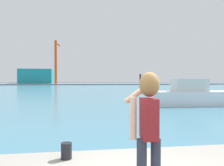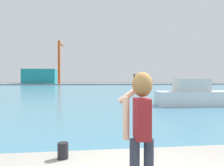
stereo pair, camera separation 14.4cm
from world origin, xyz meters
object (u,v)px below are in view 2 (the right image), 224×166
object	(u,v)px
harbor_bollard	(63,151)
warehouse_left	(40,76)
port_crane	(59,58)
person_photographer	(141,121)
boat_moored	(201,96)

from	to	relation	value
harbor_bollard	warehouse_left	bearing A→B (deg)	100.84
warehouse_left	harbor_bollard	bearing A→B (deg)	-79.16
warehouse_left	port_crane	size ratio (longest dim) A/B	0.76
person_photographer	warehouse_left	world-z (taller)	warehouse_left
person_photographer	boat_moored	world-z (taller)	person_photographer
person_photographer	port_crane	size ratio (longest dim) A/B	0.10
harbor_bollard	warehouse_left	distance (m)	90.35
warehouse_left	port_crane	bearing A→B (deg)	-27.20
harbor_bollard	boat_moored	xyz separation A→B (m)	(10.06, 12.77, 0.09)
person_photographer	port_crane	world-z (taller)	port_crane
person_photographer	warehouse_left	xyz separation A→B (m)	(-18.19, 90.39, 1.73)
harbor_bollard	person_photographer	bearing A→B (deg)	-54.56
harbor_bollard	boat_moored	distance (m)	16.25
boat_moored	port_crane	xyz separation A→B (m)	(-18.86, 71.73, 9.49)
person_photographer	harbor_bollard	distance (m)	2.27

